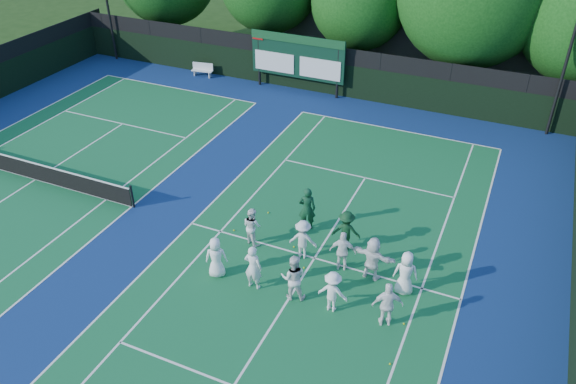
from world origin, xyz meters
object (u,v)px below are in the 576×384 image
at_px(tennis_net, 33,170).
at_px(coach_left, 307,209).
at_px(bench, 203,69).
at_px(scoreboard, 297,57).

height_order(tennis_net, coach_left, coach_left).
height_order(bench, coach_left, coach_left).
xyz_separation_m(scoreboard, coach_left, (5.99, -12.90, -1.23)).
relative_size(tennis_net, coach_left, 5.91).
bearing_deg(tennis_net, scoreboard, 64.40).
bearing_deg(scoreboard, tennis_net, -115.60).
bearing_deg(bench, scoreboard, 1.90).
distance_m(scoreboard, bench, 6.88).
distance_m(tennis_net, bench, 14.37).
bearing_deg(tennis_net, coach_left, 7.39).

